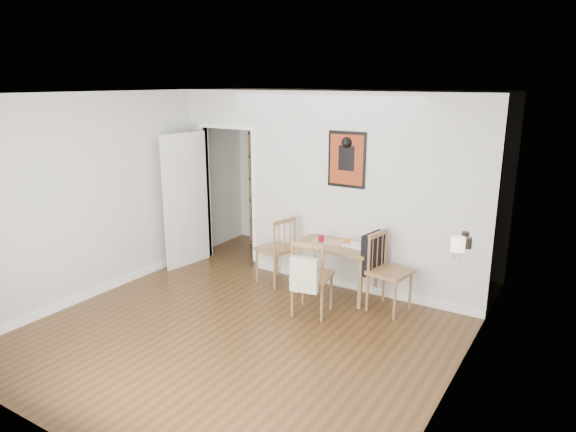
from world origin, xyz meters
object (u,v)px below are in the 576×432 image
Objects in this scene: chair_front at (312,276)px; orange_fruit at (347,241)px; red_glass at (321,238)px; chair_right at (388,271)px; bookshelf at (274,190)px; dining_table at (337,250)px; fireplace at (458,302)px; notebook at (357,246)px; ceramic_jar_b at (465,236)px; ceramic_jar_a at (467,243)px; mantel_lamp at (458,246)px; chair_left at (276,250)px.

chair_front reaches higher than orange_fruit.
orange_fruit is at bearing 17.34° from red_glass.
chair_right is 0.50× the size of bookshelf.
dining_table is 0.52× the size of bookshelf.
red_glass is at bearing 157.69° from fireplace.
red_glass reaches higher than orange_fruit.
notebook is at bearing 149.29° from fireplace.
chair_front is 12.13× the size of orange_fruit.
dining_table is 1.04× the size of chair_right.
bookshelf is 2.44m from notebook.
ceramic_jar_b reaches higher than notebook.
orange_fruit is 0.74× the size of ceramic_jar_a.
notebook is at bearing -31.35° from bookshelf.
bookshelf reaches higher than fireplace.
bookshelf is 21.15× the size of ceramic_jar_b.
ceramic_jar_a reaches higher than chair_right.
mantel_lamp is at bearing -14.23° from chair_front.
chair_left is at bearing 158.35° from mantel_lamp.
dining_table is 0.77m from chair_right.
red_glass is (1.60, -1.34, -0.22)m from bookshelf.
ceramic_jar_a is (0.00, 0.37, -0.07)m from mantel_lamp.
notebook is (1.15, 0.12, 0.22)m from chair_left.
ceramic_jar_a is at bearing -30.08° from bookshelf.
chair_right is 12.39× the size of orange_fruit.
chair_front is at bearing -107.95° from notebook.
ceramic_jar_b is at bearing -9.89° from chair_left.
mantel_lamp reaches higher than dining_table.
ceramic_jar_a is at bearing -23.75° from dining_table.
chair_right reaches higher than chair_left.
chair_left reaches higher than chair_front.
ceramic_jar_b is at bearing 5.45° from chair_front.
chair_right is at bearing -18.03° from notebook.
chair_right reaches higher than notebook.
chair_left is 0.49× the size of bookshelf.
ceramic_jar_b is (-0.07, 0.24, -0.01)m from ceramic_jar_a.
chair_left is at bearing 163.91° from fireplace.
ceramic_jar_b is at bearing -17.68° from dining_table.
dining_table is 12.92× the size of orange_fruit.
chair_front is at bearing -174.55° from ceramic_jar_b.
chair_right is 1.25m from ceramic_jar_b.
bookshelf reaches higher than ceramic_jar_a.
dining_table is at bearing 162.32° from ceramic_jar_b.
ceramic_jar_b is at bearing 100.14° from fireplace.
fireplace is at bearing -22.31° from red_glass.
bookshelf is (-1.82, 1.30, 0.35)m from dining_table.
ceramic_jar_b reaches higher than fireplace.
ceramic_jar_a reaches higher than ceramic_jar_b.
fireplace is 12.96× the size of red_glass.
red_glass is (-0.97, 0.08, 0.24)m from chair_right.
bookshelf reaches higher than chair_right.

